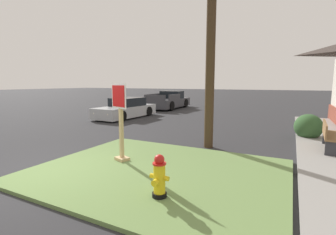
{
  "coord_description": "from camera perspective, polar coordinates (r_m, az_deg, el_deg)",
  "views": [
    {
      "loc": [
        5.2,
        -3.67,
        2.17
      ],
      "look_at": [
        1.52,
        3.52,
        1.03
      ],
      "focal_mm": 26.0,
      "sensor_mm": 36.0,
      "label": 1
    }
  ],
  "objects": [
    {
      "name": "grass_corner_patch",
      "position": [
        6.08,
        -2.38,
        -12.48
      ],
      "size": [
        5.87,
        4.68,
        0.08
      ],
      "primitive_type": "cube",
      "color": "#668447",
      "rests_on": "ground"
    },
    {
      "name": "sidewalk_strip",
      "position": [
        9.24,
        34.75,
        -6.6
      ],
      "size": [
        2.2,
        15.81,
        0.12
      ],
      "primitive_type": "cube",
      "color": "gray",
      "rests_on": "ground"
    },
    {
      "name": "street_bench",
      "position": [
        9.06,
        33.52,
        -3.32
      ],
      "size": [
        0.49,
        1.73,
        0.85
      ],
      "color": "brown",
      "rests_on": "sidewalk_strip"
    },
    {
      "name": "pickup_truck_charcoal",
      "position": [
        21.03,
        0.21,
        3.84
      ],
      "size": [
        2.28,
        5.12,
        1.48
      ],
      "color": "#38383D",
      "rests_on": "ground"
    },
    {
      "name": "parked_sedan_silver",
      "position": [
        15.67,
        -9.78,
        1.99
      ],
      "size": [
        1.97,
        4.49,
        1.25
      ],
      "color": "#ADB2B7",
      "rests_on": "ground"
    },
    {
      "name": "fire_hydrant",
      "position": [
        4.6,
        -2.06,
        -13.82
      ],
      "size": [
        0.38,
        0.34,
        0.81
      ],
      "color": "black",
      "rests_on": "grass_corner_patch"
    },
    {
      "name": "manhole_cover",
      "position": [
        8.05,
        -8.24,
        -7.6
      ],
      "size": [
        0.7,
        0.7,
        0.02
      ],
      "primitive_type": "cylinder",
      "color": "black",
      "rests_on": "ground"
    },
    {
      "name": "stop_sign",
      "position": [
        6.65,
        -11.02,
        -1.75
      ],
      "size": [
        0.62,
        0.38,
        2.08
      ],
      "color": "tan",
      "rests_on": "grass_corner_patch"
    },
    {
      "name": "shrub_by_curb",
      "position": [
        10.89,
        30.05,
        -1.89
      ],
      "size": [
        1.02,
        1.02,
        0.99
      ],
      "primitive_type": "ellipsoid",
      "color": "#33582D",
      "rests_on": "ground"
    },
    {
      "name": "ground_plane",
      "position": [
        6.72,
        -26.68,
        -11.67
      ],
      "size": [
        160.0,
        160.0,
        0.0
      ],
      "primitive_type": "plane",
      "color": "#2B2B2D"
    }
  ]
}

